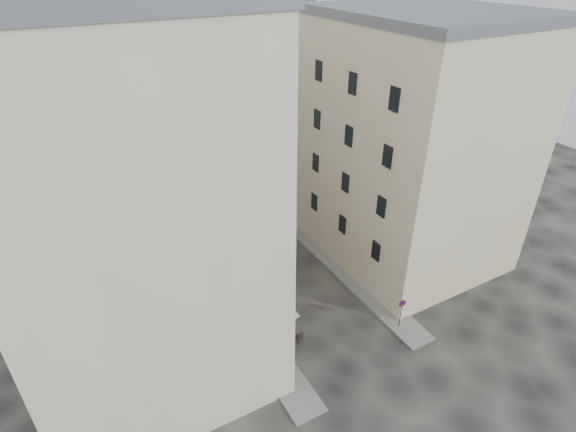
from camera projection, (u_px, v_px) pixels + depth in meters
ground at (315, 312)px, 31.32m from camera, size 90.00×90.00×0.00m
sidewalk_left at (233, 299)px, 32.42m from camera, size 2.00×22.00×0.12m
sidewalk_right at (343, 269)px, 35.42m from camera, size 2.00×18.00×0.12m
building_left at (124, 199)px, 23.94m from camera, size 12.20×16.20×20.60m
building_right at (413, 144)px, 33.58m from camera, size 12.20×14.20×18.60m
building_back at (197, 111)px, 40.45m from camera, size 18.20×10.20×18.60m
cafe_storefront at (252, 304)px, 29.32m from camera, size 1.74×7.30×3.50m
stone_steps at (242, 225)px, 40.58m from camera, size 9.00×3.15×0.80m
bollard_near at (281, 332)px, 28.94m from camera, size 0.12×0.12×0.98m
bollard_mid at (257, 301)px, 31.58m from camera, size 0.12×0.12×0.98m
bollard_far at (237, 274)px, 34.21m from camera, size 0.12×0.12×0.98m
no_parking_sign at (402, 308)px, 29.21m from camera, size 0.54×0.16×2.39m
bistro_table_a at (293, 339)px, 28.58m from camera, size 1.22×0.57×0.86m
bistro_table_b at (280, 320)px, 29.97m from camera, size 1.34×0.63×0.94m
bistro_table_c at (257, 306)px, 31.22m from camera, size 1.32×0.62×0.92m
bistro_table_d at (255, 295)px, 32.18m from camera, size 1.28×0.60×0.90m
bistro_table_e at (253, 288)px, 32.75m from camera, size 1.42×0.66×1.00m
pedestrian at (271, 290)px, 32.19m from camera, size 0.69×0.63×1.57m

